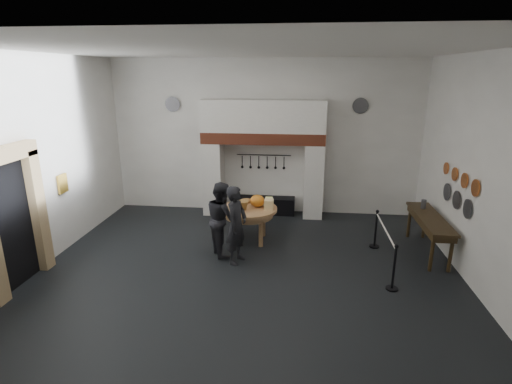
# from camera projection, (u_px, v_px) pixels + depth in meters

# --- Properties ---
(floor) EXTENTS (9.00, 8.00, 0.02)m
(floor) POSITION_uv_depth(u_px,v_px,m) (247.00, 271.00, 8.57)
(floor) COLOR black
(floor) RESTS_ON ground
(ceiling) EXTENTS (9.00, 8.00, 0.02)m
(ceiling) POSITION_uv_depth(u_px,v_px,m) (245.00, 49.00, 7.27)
(ceiling) COLOR silver
(ceiling) RESTS_ON wall_back
(wall_back) EXTENTS (9.00, 0.02, 4.50)m
(wall_back) POSITION_uv_depth(u_px,v_px,m) (264.00, 138.00, 11.73)
(wall_back) COLOR white
(wall_back) RESTS_ON floor
(wall_front) EXTENTS (9.00, 0.02, 4.50)m
(wall_front) POSITION_uv_depth(u_px,v_px,m) (195.00, 260.00, 4.11)
(wall_front) COLOR white
(wall_front) RESTS_ON floor
(wall_left) EXTENTS (0.02, 8.00, 4.50)m
(wall_left) POSITION_uv_depth(u_px,v_px,m) (34.00, 164.00, 8.39)
(wall_left) COLOR white
(wall_left) RESTS_ON floor
(wall_right) EXTENTS (0.02, 8.00, 4.50)m
(wall_right) POSITION_uv_depth(u_px,v_px,m) (485.00, 176.00, 7.45)
(wall_right) COLOR white
(wall_right) RESTS_ON floor
(chimney_pier_left) EXTENTS (0.55, 0.70, 2.15)m
(chimney_pier_left) POSITION_uv_depth(u_px,v_px,m) (214.00, 178.00, 11.89)
(chimney_pier_left) COLOR silver
(chimney_pier_left) RESTS_ON floor
(chimney_pier_right) EXTENTS (0.55, 0.70, 2.15)m
(chimney_pier_right) POSITION_uv_depth(u_px,v_px,m) (313.00, 181.00, 11.58)
(chimney_pier_right) COLOR silver
(chimney_pier_right) RESTS_ON floor
(hearth_brick_band) EXTENTS (3.50, 0.72, 0.32)m
(hearth_brick_band) POSITION_uv_depth(u_px,v_px,m) (263.00, 138.00, 11.38)
(hearth_brick_band) COLOR #9E442B
(hearth_brick_band) RESTS_ON chimney_pier_left
(chimney_hood) EXTENTS (3.50, 0.70, 0.90)m
(chimney_hood) POSITION_uv_depth(u_px,v_px,m) (263.00, 116.00, 11.20)
(chimney_hood) COLOR silver
(chimney_hood) RESTS_ON hearth_brick_band
(iron_range) EXTENTS (1.90, 0.45, 0.50)m
(iron_range) POSITION_uv_depth(u_px,v_px,m) (263.00, 205.00, 12.04)
(iron_range) COLOR black
(iron_range) RESTS_ON floor
(utensil_rail) EXTENTS (1.60, 0.02, 0.02)m
(utensil_rail) POSITION_uv_depth(u_px,v_px,m) (264.00, 155.00, 11.79)
(utensil_rail) COLOR black
(utensil_rail) RESTS_ON wall_back
(door_recess) EXTENTS (0.04, 1.10, 2.50)m
(door_recess) POSITION_uv_depth(u_px,v_px,m) (11.00, 226.00, 7.72)
(door_recess) COLOR black
(door_recess) RESTS_ON floor
(door_jamb_far) EXTENTS (0.22, 0.30, 2.60)m
(door_jamb_far) POSITION_uv_depth(u_px,v_px,m) (38.00, 211.00, 8.36)
(door_jamb_far) COLOR tan
(door_jamb_far) RESTS_ON floor
(door_lintel) EXTENTS (0.22, 1.70, 0.30)m
(door_lintel) POSITION_uv_depth(u_px,v_px,m) (2.00, 155.00, 7.31)
(door_lintel) COLOR tan
(door_lintel) RESTS_ON door_jamb_near
(wall_plaque) EXTENTS (0.05, 0.34, 0.44)m
(wall_plaque) POSITION_uv_depth(u_px,v_px,m) (63.00, 184.00, 9.33)
(wall_plaque) COLOR gold
(wall_plaque) RESTS_ON wall_left
(work_table) EXTENTS (1.65, 1.65, 0.07)m
(work_table) POSITION_uv_depth(u_px,v_px,m) (249.00, 209.00, 9.90)
(work_table) COLOR tan
(work_table) RESTS_ON floor
(pumpkin) EXTENTS (0.36, 0.36, 0.31)m
(pumpkin) POSITION_uv_depth(u_px,v_px,m) (257.00, 201.00, 9.92)
(pumpkin) COLOR orange
(pumpkin) RESTS_ON work_table
(cheese_block_big) EXTENTS (0.22, 0.22, 0.24)m
(cheese_block_big) POSITION_uv_depth(u_px,v_px,m) (269.00, 204.00, 9.76)
(cheese_block_big) COLOR #F6D593
(cheese_block_big) RESTS_ON work_table
(cheese_block_small) EXTENTS (0.18, 0.18, 0.20)m
(cheese_block_small) POSITION_uv_depth(u_px,v_px,m) (269.00, 201.00, 10.05)
(cheese_block_small) COLOR #FEFD97
(cheese_block_small) RESTS_ON work_table
(wicker_basket) EXTENTS (0.38, 0.38, 0.22)m
(wicker_basket) POSITION_uv_depth(u_px,v_px,m) (242.00, 205.00, 9.73)
(wicker_basket) COLOR #A7753D
(wicker_basket) RESTS_ON work_table
(bread_loaf) EXTENTS (0.31, 0.18, 0.13)m
(bread_loaf) POSITION_uv_depth(u_px,v_px,m) (247.00, 201.00, 10.22)
(bread_loaf) COLOR #AC7F3D
(bread_loaf) RESTS_ON work_table
(visitor_near) EXTENTS (0.60, 0.74, 1.76)m
(visitor_near) POSITION_uv_depth(u_px,v_px,m) (236.00, 225.00, 8.76)
(visitor_near) COLOR black
(visitor_near) RESTS_ON floor
(visitor_far) EXTENTS (0.98, 1.05, 1.73)m
(visitor_far) POSITION_uv_depth(u_px,v_px,m) (222.00, 219.00, 9.19)
(visitor_far) COLOR black
(visitor_far) RESTS_ON floor
(side_table) EXTENTS (0.55, 2.20, 0.06)m
(side_table) POSITION_uv_depth(u_px,v_px,m) (430.00, 218.00, 9.21)
(side_table) COLOR #332512
(side_table) RESTS_ON floor
(pewter_jug) EXTENTS (0.12, 0.12, 0.22)m
(pewter_jug) POSITION_uv_depth(u_px,v_px,m) (424.00, 204.00, 9.74)
(pewter_jug) COLOR #4F4E53
(pewter_jug) RESTS_ON side_table
(copper_pan_a) EXTENTS (0.03, 0.34, 0.34)m
(copper_pan_a) POSITION_uv_depth(u_px,v_px,m) (475.00, 188.00, 7.73)
(copper_pan_a) COLOR #C6662D
(copper_pan_a) RESTS_ON wall_right
(copper_pan_b) EXTENTS (0.03, 0.32, 0.32)m
(copper_pan_b) POSITION_uv_depth(u_px,v_px,m) (464.00, 181.00, 8.25)
(copper_pan_b) COLOR #C6662D
(copper_pan_b) RESTS_ON wall_right
(copper_pan_c) EXTENTS (0.03, 0.30, 0.30)m
(copper_pan_c) POSITION_uv_depth(u_px,v_px,m) (455.00, 174.00, 8.78)
(copper_pan_c) COLOR #C6662D
(copper_pan_c) RESTS_ON wall_right
(copper_pan_d) EXTENTS (0.03, 0.28, 0.28)m
(copper_pan_d) POSITION_uv_depth(u_px,v_px,m) (446.00, 168.00, 9.30)
(copper_pan_d) COLOR #C6662D
(copper_pan_d) RESTS_ON wall_right
(pewter_plate_left) EXTENTS (0.03, 0.40, 0.40)m
(pewter_plate_left) POSITION_uv_depth(u_px,v_px,m) (467.00, 209.00, 8.06)
(pewter_plate_left) COLOR #4C4C51
(pewter_plate_left) RESTS_ON wall_right
(pewter_plate_mid) EXTENTS (0.03, 0.40, 0.40)m
(pewter_plate_mid) POSITION_uv_depth(u_px,v_px,m) (456.00, 200.00, 8.64)
(pewter_plate_mid) COLOR #4C4C51
(pewter_plate_mid) RESTS_ON wall_right
(pewter_plate_right) EXTENTS (0.03, 0.40, 0.40)m
(pewter_plate_right) POSITION_uv_depth(u_px,v_px,m) (447.00, 192.00, 9.21)
(pewter_plate_right) COLOR #4C4C51
(pewter_plate_right) RESTS_ON wall_right
(pewter_plate_back_left) EXTENTS (0.44, 0.03, 0.44)m
(pewter_plate_back_left) POSITION_uv_depth(u_px,v_px,m) (173.00, 104.00, 11.70)
(pewter_plate_back_left) COLOR #4C4C51
(pewter_plate_back_left) RESTS_ON wall_back
(pewter_plate_back_right) EXTENTS (0.44, 0.03, 0.44)m
(pewter_plate_back_right) POSITION_uv_depth(u_px,v_px,m) (360.00, 106.00, 11.13)
(pewter_plate_back_right) COLOR #4C4C51
(pewter_plate_back_right) RESTS_ON wall_back
(barrier_post_near) EXTENTS (0.05, 0.05, 0.90)m
(barrier_post_near) POSITION_uv_depth(u_px,v_px,m) (394.00, 269.00, 7.73)
(barrier_post_near) COLOR black
(barrier_post_near) RESTS_ON floor
(barrier_post_far) EXTENTS (0.05, 0.05, 0.90)m
(barrier_post_far) POSITION_uv_depth(u_px,v_px,m) (376.00, 230.00, 9.63)
(barrier_post_far) COLOR black
(barrier_post_far) RESTS_ON floor
(barrier_rope) EXTENTS (0.04, 2.00, 0.04)m
(barrier_rope) POSITION_uv_depth(u_px,v_px,m) (386.00, 230.00, 8.56)
(barrier_rope) COLOR white
(barrier_rope) RESTS_ON barrier_post_near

